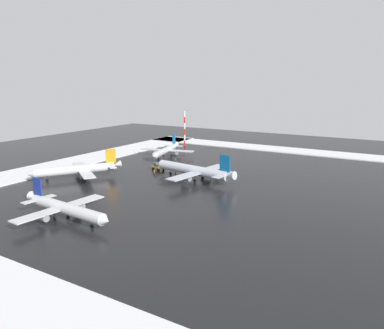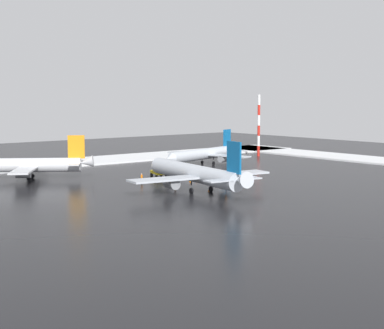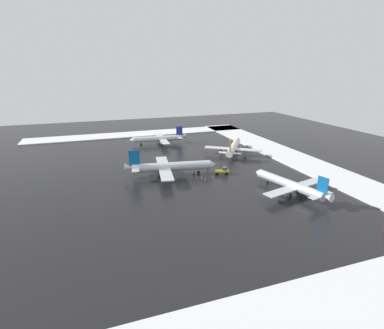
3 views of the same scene
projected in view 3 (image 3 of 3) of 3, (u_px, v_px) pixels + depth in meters
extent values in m
plane|color=black|center=(173.00, 173.00, 102.83)|extent=(240.00, 240.00, 0.00)
cube|color=white|center=(294.00, 158.00, 118.38)|extent=(152.00, 16.00, 0.40)
cube|color=white|center=(300.00, 319.00, 42.50)|extent=(14.00, 116.00, 0.40)
cube|color=white|center=(140.00, 134.00, 163.04)|extent=(14.00, 116.00, 0.40)
cylinder|color=silver|center=(172.00, 167.00, 99.55)|extent=(6.89, 26.12, 2.94)
cone|color=silver|center=(213.00, 164.00, 101.94)|extent=(3.08, 2.48, 2.80)
cone|color=silver|center=(128.00, 167.00, 96.97)|extent=(2.95, 3.44, 2.86)
cube|color=silver|center=(162.00, 161.00, 105.84)|extent=(11.71, 5.49, 0.31)
cylinder|color=gray|center=(164.00, 165.00, 104.56)|extent=(2.16, 3.17, 1.73)
cube|color=silver|center=(166.00, 175.00, 92.54)|extent=(11.71, 5.49, 0.31)
cylinder|color=gray|center=(167.00, 175.00, 94.50)|extent=(2.16, 3.17, 1.73)
cube|color=#0C5999|center=(134.00, 158.00, 96.35)|extent=(0.84, 3.47, 4.85)
cube|color=silver|center=(135.00, 165.00, 99.84)|extent=(4.45, 2.86, 0.21)
cube|color=silver|center=(135.00, 170.00, 94.98)|extent=(4.45, 2.86, 0.21)
cylinder|color=black|center=(199.00, 169.00, 101.50)|extent=(0.21, 0.21, 0.61)
cylinder|color=black|center=(199.00, 172.00, 101.88)|extent=(0.45, 0.99, 0.95)
cylinder|color=black|center=(164.00, 169.00, 101.29)|extent=(0.21, 0.21, 0.61)
cylinder|color=black|center=(164.00, 172.00, 101.67)|extent=(0.45, 0.99, 0.95)
cylinder|color=black|center=(165.00, 173.00, 97.72)|extent=(0.21, 0.21, 0.61)
cylinder|color=black|center=(165.00, 176.00, 98.11)|extent=(0.45, 0.99, 0.95)
cylinder|color=silver|center=(234.00, 147.00, 125.45)|extent=(21.41, 15.77, 2.72)
cone|color=silver|center=(237.00, 140.00, 137.38)|extent=(3.05, 3.22, 2.59)
cone|color=silver|center=(229.00, 154.00, 113.22)|extent=(3.67, 3.52, 2.65)
cube|color=silver|center=(217.00, 148.00, 124.94)|extent=(8.77, 10.59, 0.29)
cylinder|color=gray|center=(221.00, 150.00, 125.16)|extent=(3.15, 2.86, 1.60)
cube|color=silver|center=(249.00, 150.00, 121.68)|extent=(8.77, 10.59, 0.29)
cylinder|color=gray|center=(245.00, 151.00, 122.69)|extent=(3.15, 2.86, 1.60)
cube|color=orange|center=(230.00, 145.00, 114.08)|extent=(2.81, 2.04, 4.49)
cube|color=silver|center=(224.00, 153.00, 115.78)|extent=(3.89, 4.35, 0.19)
cube|color=silver|center=(236.00, 153.00, 114.59)|extent=(3.89, 4.35, 0.19)
cylinder|color=black|center=(236.00, 145.00, 133.55)|extent=(0.19, 0.19, 0.56)
cylinder|color=black|center=(236.00, 147.00, 133.91)|extent=(0.89, 0.73, 0.88)
cylinder|color=black|center=(229.00, 151.00, 124.04)|extent=(0.19, 0.19, 0.56)
cylinder|color=black|center=(229.00, 154.00, 124.40)|extent=(0.89, 0.73, 0.88)
cylinder|color=black|center=(237.00, 151.00, 123.17)|extent=(0.19, 0.19, 0.56)
cylinder|color=black|center=(237.00, 154.00, 123.52)|extent=(0.89, 0.73, 0.88)
cylinder|color=silver|center=(158.00, 139.00, 140.96)|extent=(4.28, 22.71, 2.56)
cone|color=silver|center=(131.00, 140.00, 138.00)|extent=(2.56, 1.99, 2.43)
cone|color=silver|center=(183.00, 136.00, 143.82)|extent=(2.37, 2.85, 2.49)
cube|color=silver|center=(165.00, 142.00, 135.89)|extent=(10.01, 4.05, 0.27)
cylinder|color=gray|center=(163.00, 143.00, 137.42)|extent=(1.70, 2.67, 1.51)
cube|color=silver|center=(160.00, 136.00, 147.26)|extent=(10.01, 4.05, 0.27)
cylinder|color=gray|center=(160.00, 138.00, 146.01)|extent=(1.70, 2.67, 1.51)
cube|color=navy|center=(179.00, 131.00, 142.53)|extent=(0.50, 3.02, 4.21)
cube|color=silver|center=(180.00, 138.00, 141.31)|extent=(3.75, 2.23, 0.18)
cube|color=silver|center=(178.00, 136.00, 145.47)|extent=(3.75, 2.23, 0.18)
cylinder|color=black|center=(141.00, 142.00, 139.39)|extent=(0.18, 0.18, 0.53)
cylinder|color=black|center=(141.00, 144.00, 139.72)|extent=(0.33, 0.85, 0.83)
cylinder|color=black|center=(163.00, 142.00, 140.33)|extent=(0.18, 0.18, 0.53)
cylinder|color=black|center=(163.00, 144.00, 140.66)|extent=(0.33, 0.85, 0.83)
cylinder|color=black|center=(162.00, 140.00, 143.38)|extent=(0.18, 0.18, 0.53)
cylinder|color=black|center=(162.00, 142.00, 143.71)|extent=(0.33, 0.85, 0.83)
cylinder|color=silver|center=(288.00, 184.00, 85.58)|extent=(22.37, 7.96, 2.54)
cone|color=silver|center=(258.00, 172.00, 95.22)|extent=(2.33, 2.78, 2.41)
cone|color=silver|center=(328.00, 197.00, 75.69)|extent=(3.12, 2.75, 2.47)
cube|color=silver|center=(280.00, 192.00, 80.66)|extent=(5.57, 10.23, 0.27)
cylinder|color=gray|center=(282.00, 193.00, 81.97)|extent=(2.83, 2.07, 1.50)
cube|color=silver|center=(309.00, 183.00, 87.07)|extent=(5.57, 10.23, 0.27)
cylinder|color=gray|center=(304.00, 186.00, 86.81)|extent=(2.83, 2.07, 1.50)
cube|color=#0C5999|center=(323.00, 185.00, 76.27)|extent=(2.97, 0.99, 4.19)
cube|color=silver|center=(315.00, 197.00, 76.11)|extent=(2.76, 3.95, 0.18)
cube|color=silver|center=(326.00, 193.00, 78.45)|extent=(2.76, 3.95, 0.18)
cylinder|color=black|center=(268.00, 180.00, 92.17)|extent=(0.18, 0.18, 0.52)
cylinder|color=black|center=(267.00, 183.00, 92.50)|extent=(0.86, 0.46, 0.82)
cylinder|color=black|center=(291.00, 191.00, 83.28)|extent=(0.18, 0.18, 0.52)
cylinder|color=black|center=(290.00, 195.00, 83.61)|extent=(0.86, 0.46, 0.82)
cylinder|color=black|center=(298.00, 189.00, 85.00)|extent=(0.18, 0.18, 0.52)
cylinder|color=black|center=(298.00, 192.00, 85.33)|extent=(0.86, 0.46, 0.82)
cube|color=gold|center=(222.00, 171.00, 101.11)|extent=(3.51, 5.05, 0.50)
cube|color=#3F5160|center=(225.00, 169.00, 100.88)|extent=(1.86, 1.79, 1.10)
cylinder|color=black|center=(226.00, 172.00, 102.29)|extent=(0.58, 0.95, 0.90)
cylinder|color=black|center=(227.00, 174.00, 100.41)|extent=(0.58, 0.95, 0.90)
cylinder|color=black|center=(217.00, 172.00, 102.23)|extent=(0.58, 0.95, 0.90)
cylinder|color=black|center=(217.00, 174.00, 100.35)|extent=(0.58, 0.95, 0.90)
cylinder|color=black|center=(194.00, 173.00, 101.08)|extent=(0.16, 0.16, 0.85)
cylinder|color=black|center=(194.00, 173.00, 101.11)|extent=(0.16, 0.16, 0.85)
cylinder|color=orange|center=(194.00, 171.00, 100.87)|extent=(0.36, 0.36, 0.62)
sphere|color=tan|center=(194.00, 170.00, 100.74)|extent=(0.24, 0.24, 0.24)
cylinder|color=black|center=(208.00, 168.00, 105.78)|extent=(0.16, 0.16, 0.85)
cylinder|color=black|center=(208.00, 168.00, 105.81)|extent=(0.16, 0.16, 0.85)
cylinder|color=orange|center=(208.00, 166.00, 105.57)|extent=(0.36, 0.36, 0.62)
sphere|color=tan|center=(208.00, 165.00, 105.44)|extent=(0.24, 0.24, 0.24)
cylinder|color=black|center=(162.00, 179.00, 95.79)|extent=(0.16, 0.16, 0.85)
cylinder|color=black|center=(161.00, 179.00, 95.84)|extent=(0.16, 0.16, 0.85)
cylinder|color=orange|center=(161.00, 177.00, 95.59)|extent=(0.36, 0.36, 0.62)
sphere|color=tan|center=(161.00, 175.00, 95.46)|extent=(0.24, 0.24, 0.24)
cone|color=orange|center=(202.00, 177.00, 97.51)|extent=(0.36, 0.36, 0.55)
cone|color=orange|center=(166.00, 177.00, 98.33)|extent=(0.36, 0.36, 0.55)
cone|color=orange|center=(205.00, 179.00, 96.05)|extent=(0.36, 0.36, 0.55)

